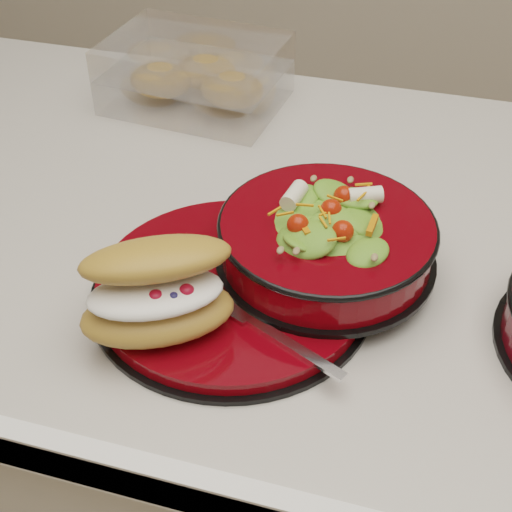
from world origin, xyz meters
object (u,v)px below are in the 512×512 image
(fork, at_px, (275,335))
(croissant, at_px, (158,291))
(island_counter, at_px, (239,433))
(salad_bowl, at_px, (327,233))
(pastry_box, at_px, (196,75))
(dinner_plate, at_px, (233,287))

(fork, bearing_deg, croissant, 122.12)
(island_counter, distance_m, salad_bowl, 0.52)
(croissant, height_order, pastry_box, croissant)
(island_counter, bearing_deg, pastry_box, 118.38)
(dinner_plate, distance_m, pastry_box, 0.43)
(dinner_plate, xyz_separation_m, salad_bowl, (0.08, 0.06, 0.05))
(salad_bowl, height_order, pastry_box, salad_bowl)
(dinner_plate, relative_size, croissant, 1.78)
(island_counter, bearing_deg, fork, -62.84)
(salad_bowl, xyz_separation_m, fork, (-0.02, -0.12, -0.03))
(croissant, bearing_deg, salad_bowl, 18.00)
(island_counter, height_order, croissant, croissant)
(salad_bowl, xyz_separation_m, croissant, (-0.13, -0.14, 0.01))
(dinner_plate, distance_m, salad_bowl, 0.11)
(island_counter, height_order, salad_bowl, salad_bowl)
(salad_bowl, bearing_deg, pastry_box, 128.32)
(island_counter, relative_size, pastry_box, 4.79)
(salad_bowl, relative_size, pastry_box, 0.90)
(salad_bowl, distance_m, pastry_box, 0.42)
(island_counter, xyz_separation_m, fork, (0.11, -0.21, 0.47))
(salad_bowl, xyz_separation_m, pastry_box, (-0.26, 0.33, -0.01))
(dinner_plate, height_order, fork, fork)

